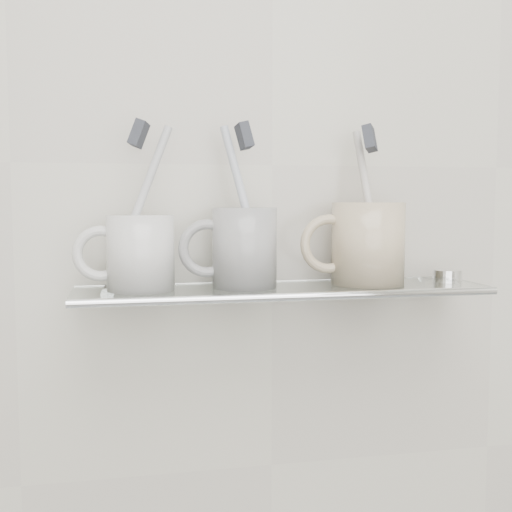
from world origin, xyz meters
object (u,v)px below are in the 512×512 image
object	(u,v)px
mug_left	(141,253)
mug_right	(368,243)
shelf_glass	(283,290)
mug_center	(245,248)

from	to	relation	value
mug_left	mug_right	bearing A→B (deg)	-12.81
shelf_glass	mug_right	size ratio (longest dim) A/B	4.89
shelf_glass	mug_center	xyz separation A→B (m)	(-0.05, 0.00, 0.05)
mug_center	mug_left	bearing A→B (deg)	-176.59
shelf_glass	mug_right	distance (m)	0.12
mug_left	mug_right	world-z (taller)	mug_right
shelf_glass	mug_left	world-z (taller)	mug_left
mug_center	mug_right	bearing A→B (deg)	3.41
shelf_glass	mug_center	size ratio (longest dim) A/B	5.21
shelf_glass	mug_right	bearing A→B (deg)	2.60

